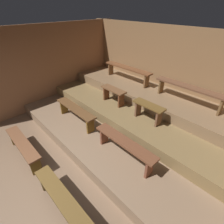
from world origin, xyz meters
TOP-DOWN VIEW (x-y plane):
  - ground at (0.00, 2.43)m, footprint 6.70×5.66m
  - wall_back at (0.00, 4.89)m, footprint 6.70×0.06m
  - wall_left at (-2.98, 2.43)m, footprint 0.06×5.66m
  - platform_lower at (0.00, 3.07)m, footprint 5.90×3.59m
  - platform_middle at (0.00, 3.69)m, footprint 5.90×2.35m
  - platform_upper at (0.00, 4.19)m, footprint 5.90×1.35m
  - bench_floor_left at (-0.91, 0.53)m, footprint 1.54×0.27m
  - bench_floor_right at (0.91, 0.53)m, footprint 1.54×0.27m
  - bench_lower_left at (-0.93, 2.05)m, footprint 1.56×0.27m
  - bench_lower_right at (0.93, 2.05)m, footprint 1.56×0.27m
  - bench_middle_left at (-0.64, 3.22)m, footprint 0.85×0.27m
  - bench_middle_right at (0.64, 3.22)m, footprint 0.85×0.27m
  - bench_upper_left at (-1.10, 4.32)m, footprint 1.90×0.27m
  - bench_upper_right at (1.10, 4.32)m, footprint 1.90×0.27m

SIDE VIEW (x-z plane):
  - ground at x=0.00m, z-range -0.08..0.00m
  - platform_lower at x=0.00m, z-range 0.00..0.30m
  - bench_floor_left at x=-0.91m, z-range 0.13..0.59m
  - bench_floor_right at x=0.91m, z-range 0.13..0.59m
  - platform_middle at x=0.00m, z-range 0.30..0.60m
  - bench_lower_left at x=-0.93m, z-range 0.43..0.89m
  - bench_lower_right at x=0.93m, z-range 0.43..0.89m
  - platform_upper at x=0.00m, z-range 0.60..0.90m
  - bench_middle_left at x=-0.64m, z-range 0.70..1.16m
  - bench_middle_right at x=0.64m, z-range 0.70..1.16m
  - bench_upper_left at x=-1.10m, z-range 1.04..1.50m
  - bench_upper_right at x=1.10m, z-range 1.04..1.50m
  - wall_back at x=0.00m, z-range 0.00..2.69m
  - wall_left at x=-2.98m, z-range 0.00..2.69m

